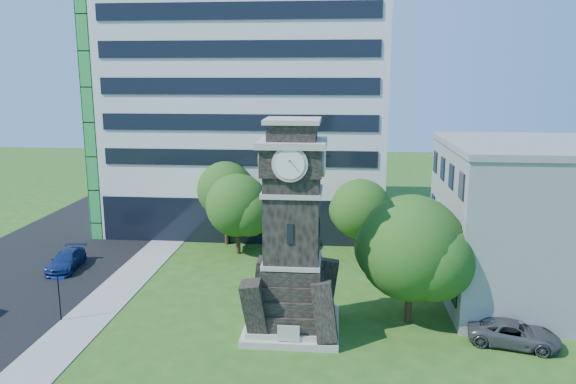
# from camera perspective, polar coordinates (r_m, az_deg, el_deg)

# --- Properties ---
(ground) EXTENTS (160.00, 160.00, 0.00)m
(ground) POSITION_cam_1_polar(r_m,az_deg,el_deg) (32.29, -5.38, -14.98)
(ground) COLOR #255117
(ground) RESTS_ON ground
(sidewalk) EXTENTS (3.00, 70.00, 0.06)m
(sidewalk) POSITION_cam_1_polar(r_m,az_deg,el_deg) (39.32, -17.96, -10.43)
(sidewalk) COLOR gray
(sidewalk) RESTS_ON ground
(clock_tower) EXTENTS (5.40, 5.40, 12.22)m
(clock_tower) POSITION_cam_1_polar(r_m,az_deg,el_deg) (31.78, 0.45, -5.11)
(clock_tower) COLOR beige
(clock_tower) RESTS_ON ground
(office_tall) EXTENTS (26.20, 15.11, 28.60)m
(office_tall) POSITION_cam_1_polar(r_m,az_deg,el_deg) (54.84, -3.98, 11.48)
(office_tall) COLOR silver
(office_tall) RESTS_ON ground
(office_low) EXTENTS (15.20, 12.20, 10.40)m
(office_low) POSITION_cam_1_polar(r_m,az_deg,el_deg) (40.15, 26.19, -2.85)
(office_low) COLOR gray
(office_low) RESTS_ON ground
(car_street_north) EXTENTS (2.42, 4.89, 1.37)m
(car_street_north) POSITION_cam_1_polar(r_m,az_deg,el_deg) (46.19, -21.60, -6.48)
(car_street_north) COLOR navy
(car_street_north) RESTS_ON ground
(car_east_lot) EXTENTS (5.24, 3.35, 1.34)m
(car_east_lot) POSITION_cam_1_polar(r_m,az_deg,el_deg) (33.94, 21.97, -13.20)
(car_east_lot) COLOR #48484D
(car_east_lot) RESTS_ON ground
(park_bench) EXTENTS (2.00, 0.53, 1.03)m
(park_bench) POSITION_cam_1_polar(r_m,az_deg,el_deg) (32.08, -0.69, -14.03)
(park_bench) COLOR black
(park_bench) RESTS_ON ground
(street_sign) EXTENTS (0.69, 0.07, 2.87)m
(street_sign) POSITION_cam_1_polar(r_m,az_deg,el_deg) (36.63, -22.25, -9.45)
(street_sign) COLOR black
(street_sign) RESTS_ON ground
(tree_nw) EXTENTS (5.40, 4.91, 7.31)m
(tree_nw) POSITION_cam_1_polar(r_m,az_deg,el_deg) (48.45, -6.25, -0.00)
(tree_nw) COLOR #332114
(tree_nw) RESTS_ON ground
(tree_nc) EXTENTS (5.70, 5.18, 6.70)m
(tree_nc) POSITION_cam_1_polar(r_m,az_deg,el_deg) (45.92, -5.05, -1.55)
(tree_nc) COLOR #332114
(tree_nc) RESTS_ON ground
(tree_ne) EXTENTS (5.22, 4.75, 6.59)m
(tree_ne) POSITION_cam_1_polar(r_m,az_deg,el_deg) (44.38, 7.47, -1.94)
(tree_ne) COLOR #332114
(tree_ne) RESTS_ON ground
(tree_east) EXTENTS (6.88, 6.25, 7.77)m
(tree_east) POSITION_cam_1_polar(r_m,az_deg,el_deg) (33.73, 12.52, -5.85)
(tree_east) COLOR #332114
(tree_east) RESTS_ON ground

